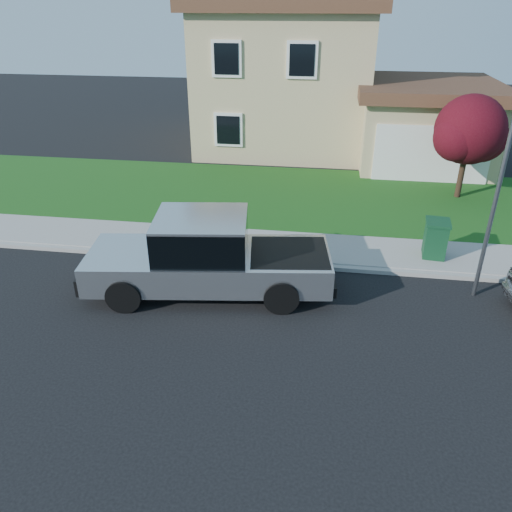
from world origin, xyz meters
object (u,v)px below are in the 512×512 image
(woman, at_px, (233,239))
(street_lamp, at_px, (497,202))
(trash_bin, at_px, (436,238))
(pickup_truck, at_px, (208,257))
(ornamental_tree, at_px, (470,133))

(woman, distance_m, street_lamp, 6.77)
(trash_bin, xyz_separation_m, street_lamp, (0.78, -1.90, 1.89))
(pickup_truck, distance_m, woman, 1.44)
(woman, bearing_deg, street_lamp, 173.74)
(ornamental_tree, xyz_separation_m, trash_bin, (-1.81, -5.38, -1.83))
(ornamental_tree, bearing_deg, street_lamp, -98.05)
(trash_bin, distance_m, street_lamp, 2.79)
(pickup_truck, relative_size, ornamental_tree, 1.72)
(ornamental_tree, height_order, street_lamp, street_lamp)
(pickup_truck, bearing_deg, trash_bin, 15.70)
(street_lamp, bearing_deg, woman, 149.40)
(woman, bearing_deg, pickup_truck, 74.22)
(woman, height_order, trash_bin, woman)
(pickup_truck, height_order, woman, pickup_truck)
(trash_bin, bearing_deg, ornamental_tree, 77.36)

